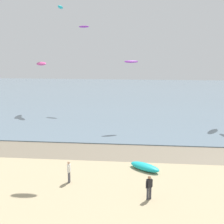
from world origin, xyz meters
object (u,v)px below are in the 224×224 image
(person_mid_beach, at_px, (149,187))
(kite_aloft_2, at_px, (131,62))
(grounded_kite, at_px, (145,167))
(kite_aloft_6, at_px, (84,27))
(person_left_flank, at_px, (69,171))
(kite_aloft_9, at_px, (60,7))
(kite_aloft_8, at_px, (41,64))

(person_mid_beach, distance_m, kite_aloft_2, 21.05)
(grounded_kite, xyz_separation_m, kite_aloft_6, (-9.94, 25.62, 13.30))
(kite_aloft_2, bearing_deg, grounded_kite, 74.95)
(person_mid_beach, height_order, grounded_kite, person_mid_beach)
(person_left_flank, xyz_separation_m, kite_aloft_6, (-4.12, 28.68, 12.67))
(person_mid_beach, height_order, kite_aloft_2, kite_aloft_2)
(kite_aloft_9, bearing_deg, kite_aloft_2, 32.81)
(kite_aloft_6, bearing_deg, kite_aloft_8, 50.34)
(grounded_kite, distance_m, kite_aloft_6, 30.53)
(kite_aloft_6, bearing_deg, grounded_kite, 128.86)
(kite_aloft_2, distance_m, kite_aloft_8, 15.99)
(person_mid_beach, xyz_separation_m, kite_aloft_9, (-14.50, 32.80, 15.97))
(person_mid_beach, relative_size, kite_aloft_2, 0.91)
(kite_aloft_6, height_order, kite_aloft_9, kite_aloft_9)
(kite_aloft_6, bearing_deg, kite_aloft_2, 143.34)
(grounded_kite, bearing_deg, kite_aloft_9, 153.88)
(kite_aloft_6, xyz_separation_m, kite_aloft_9, (-4.30, 1.99, 3.30))
(kite_aloft_8, bearing_deg, person_mid_beach, 170.02)
(person_mid_beach, distance_m, kite_aloft_8, 32.20)
(grounded_kite, xyz_separation_m, kite_aloft_9, (-14.23, 27.61, 16.60))
(person_mid_beach, height_order, kite_aloft_8, kite_aloft_8)
(kite_aloft_9, bearing_deg, kite_aloft_8, -26.80)
(grounded_kite, xyz_separation_m, kite_aloft_8, (-15.98, 21.74, 7.56))
(person_left_flank, height_order, kite_aloft_8, kite_aloft_8)
(kite_aloft_9, bearing_deg, grounded_kite, 17.05)
(person_mid_beach, relative_size, kite_aloft_6, 0.90)
(person_mid_beach, distance_m, kite_aloft_6, 34.83)
(kite_aloft_6, distance_m, kite_aloft_9, 5.77)
(grounded_kite, height_order, kite_aloft_9, kite_aloft_9)
(kite_aloft_8, bearing_deg, grounded_kite, 175.22)
(grounded_kite, relative_size, kite_aloft_6, 1.51)
(person_mid_beach, distance_m, grounded_kite, 5.23)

